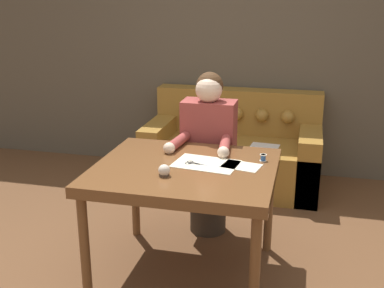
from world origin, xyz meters
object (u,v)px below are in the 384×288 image
at_px(dining_table, 185,178).
at_px(pin_cushion, 164,171).
at_px(scissors, 197,164).
at_px(thread_spool, 263,158).
at_px(person, 208,155).
at_px(couch, 233,152).

relative_size(dining_table, pin_cushion, 15.76).
relative_size(scissors, thread_spool, 5.19).
xyz_separation_m(scissors, pin_cushion, (-0.14, -0.24, 0.03)).
relative_size(person, pin_cushion, 17.51).
height_order(couch, thread_spool, couch).
xyz_separation_m(dining_table, person, (0.02, 0.62, -0.05)).
height_order(person, scissors, person).
bearing_deg(pin_cushion, couch, 86.09).
distance_m(thread_spool, pin_cushion, 0.68).
height_order(person, thread_spool, person).
bearing_deg(pin_cushion, thread_spool, 36.74).
bearing_deg(couch, person, -91.73).
relative_size(dining_table, couch, 0.69).
height_order(dining_table, scissors, scissors).
bearing_deg(dining_table, pin_cushion, -111.39).
height_order(thread_spool, pin_cushion, pin_cushion).
bearing_deg(thread_spool, couch, 105.91).
bearing_deg(scissors, pin_cushion, -120.32).
distance_m(couch, thread_spool, 1.58).
bearing_deg(thread_spool, pin_cushion, -143.26).
xyz_separation_m(person, pin_cushion, (-0.10, -0.82, 0.17)).
relative_size(thread_spool, pin_cushion, 0.63).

